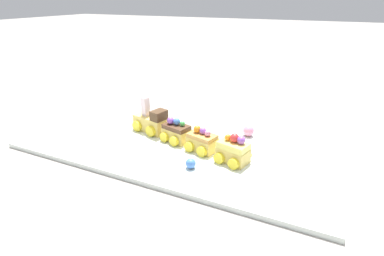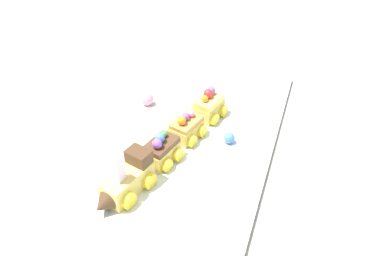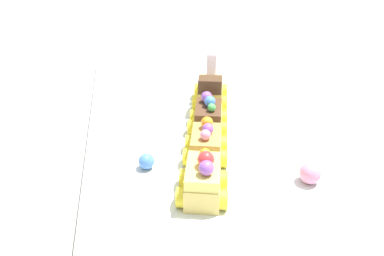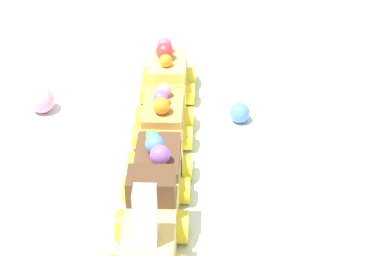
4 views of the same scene
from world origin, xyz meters
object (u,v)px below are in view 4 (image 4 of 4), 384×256
object	(u,v)px
cake_car_chocolate	(158,169)
cake_car_caramel	(163,120)
gumball_blue	(240,113)
cake_train_locomotive	(149,244)
cake_car_lemon	(168,76)
gumball_pink	(42,100)

from	to	relation	value
cake_car_chocolate	cake_car_caramel	size ratio (longest dim) A/B	1.00
cake_car_caramel	gumball_blue	size ratio (longest dim) A/B	3.38
cake_train_locomotive	gumball_blue	size ratio (longest dim) A/B	5.67
cake_car_chocolate	cake_car_lemon	distance (m)	0.18
cake_car_chocolate	gumball_pink	world-z (taller)	cake_car_chocolate
cake_car_lemon	gumball_pink	size ratio (longest dim) A/B	2.64
cake_car_caramel	cake_train_locomotive	bearing A→B (deg)	0.02
cake_car_lemon	cake_train_locomotive	bearing A→B (deg)	0.07
cake_car_caramel	cake_car_lemon	size ratio (longest dim) A/B	1.00
cake_car_caramel	gumball_pink	size ratio (longest dim) A/B	2.64
cake_car_lemon	gumball_pink	xyz separation A→B (m)	(0.00, -0.16, -0.01)
cake_car_caramel	gumball_pink	xyz separation A→B (m)	(-0.09, -0.13, -0.01)
gumball_blue	gumball_pink	size ratio (longest dim) A/B	0.78
gumball_pink	gumball_blue	bearing A→B (deg)	71.87
cake_car_chocolate	gumball_pink	distance (m)	0.21
cake_car_caramel	cake_car_chocolate	bearing A→B (deg)	0.05
gumball_pink	cake_train_locomotive	bearing A→B (deg)	16.86
cake_car_lemon	gumball_blue	size ratio (longest dim) A/B	3.38
cake_train_locomotive	gumball_pink	size ratio (longest dim) A/B	4.43
cake_train_locomotive	cake_car_caramel	size ratio (longest dim) A/B	1.68
cake_car_caramel	gumball_pink	distance (m)	0.16
cake_train_locomotive	cake_car_lemon	xyz separation A→B (m)	(-0.28, 0.07, -0.00)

